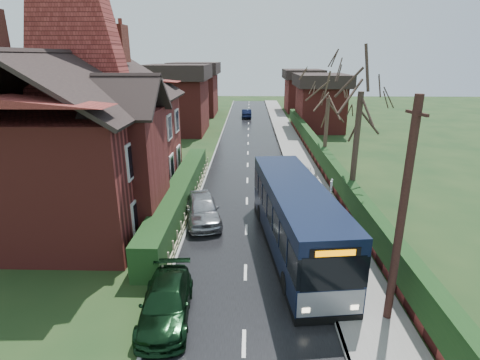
{
  "coord_description": "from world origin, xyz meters",
  "views": [
    {
      "loc": [
        0.12,
        -15.39,
        8.46
      ],
      "look_at": [
        -0.39,
        4.7,
        1.8
      ],
      "focal_mm": 28.0,
      "sensor_mm": 36.0,
      "label": 1
    }
  ],
  "objects_px": {
    "car_silver": "(202,209)",
    "bus_stop_sign": "(330,200)",
    "bus": "(295,219)",
    "brick_house": "(89,134)",
    "telegraph_pole": "(402,217)",
    "car_green": "(166,303)"
  },
  "relations": [
    {
      "from": "bus",
      "to": "brick_house",
      "type": "bearing_deg",
      "value": 149.5
    },
    {
      "from": "brick_house",
      "to": "telegraph_pole",
      "type": "height_order",
      "value": "brick_house"
    },
    {
      "from": "car_silver",
      "to": "telegraph_pole",
      "type": "xyz_separation_m",
      "value": [
        7.18,
        -7.78,
        3.05
      ]
    },
    {
      "from": "car_silver",
      "to": "bus_stop_sign",
      "type": "bearing_deg",
      "value": -28.03
    },
    {
      "from": "car_green",
      "to": "telegraph_pole",
      "type": "relative_size",
      "value": 0.54
    },
    {
      "from": "brick_house",
      "to": "bus",
      "type": "relative_size",
      "value": 1.4
    },
    {
      "from": "car_green",
      "to": "bus_stop_sign",
      "type": "height_order",
      "value": "bus_stop_sign"
    },
    {
      "from": "telegraph_pole",
      "to": "bus_stop_sign",
      "type": "bearing_deg",
      "value": 85.6
    },
    {
      "from": "bus_stop_sign",
      "to": "car_silver",
      "type": "bearing_deg",
      "value": -175.25
    },
    {
      "from": "bus",
      "to": "telegraph_pole",
      "type": "xyz_separation_m",
      "value": [
        2.6,
        -4.73,
        2.24
      ]
    },
    {
      "from": "car_green",
      "to": "telegraph_pole",
      "type": "xyz_separation_m",
      "value": [
        7.44,
        0.05,
        3.2
      ]
    },
    {
      "from": "brick_house",
      "to": "bus_stop_sign",
      "type": "distance_m",
      "value": 13.41
    },
    {
      "from": "car_silver",
      "to": "bus_stop_sign",
      "type": "relative_size",
      "value": 1.44
    },
    {
      "from": "telegraph_pole",
      "to": "bus",
      "type": "bearing_deg",
      "value": 106.89
    },
    {
      "from": "brick_house",
      "to": "car_silver",
      "type": "bearing_deg",
      "value": -15.46
    },
    {
      "from": "bus",
      "to": "telegraph_pole",
      "type": "relative_size",
      "value": 1.4
    },
    {
      "from": "bus_stop_sign",
      "to": "brick_house",
      "type": "bearing_deg",
      "value": -175.53
    },
    {
      "from": "brick_house",
      "to": "car_green",
      "type": "height_order",
      "value": "brick_house"
    },
    {
      "from": "car_green",
      "to": "bus_stop_sign",
      "type": "distance_m",
      "value": 9.15
    },
    {
      "from": "car_green",
      "to": "bus_stop_sign",
      "type": "relative_size",
      "value": 1.34
    },
    {
      "from": "bus",
      "to": "car_silver",
      "type": "xyz_separation_m",
      "value": [
        -4.59,
        3.06,
        -0.81
      ]
    },
    {
      "from": "car_silver",
      "to": "car_green",
      "type": "xyz_separation_m",
      "value": [
        -0.26,
        -7.84,
        -0.15
      ]
    }
  ]
}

